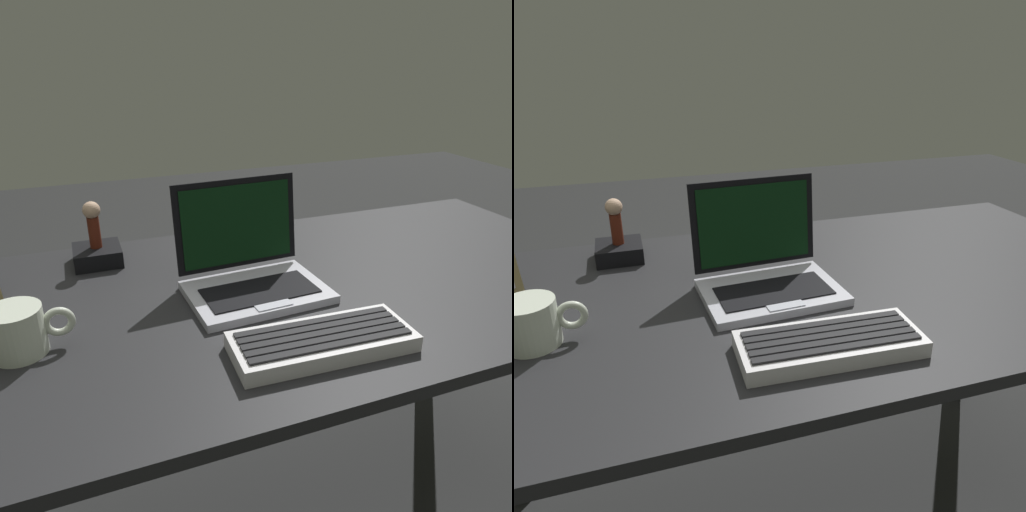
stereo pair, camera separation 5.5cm
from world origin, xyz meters
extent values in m
cube|color=black|center=(0.00, 0.00, 0.72)|extent=(1.59, 0.77, 0.03)
cylinder|color=black|center=(0.73, 0.32, 0.35)|extent=(0.06, 0.06, 0.70)
cube|color=#B2B2BF|center=(-0.09, -0.02, 0.74)|extent=(0.29, 0.21, 0.02)
cube|color=black|center=(-0.09, -0.04, 0.75)|extent=(0.23, 0.12, 0.00)
cube|color=#ADB0BF|center=(-0.09, -0.10, 0.75)|extent=(0.07, 0.03, 0.00)
cube|color=black|center=(-0.10, 0.08, 0.85)|extent=(0.27, 0.05, 0.19)
cube|color=black|center=(-0.10, 0.08, 0.85)|extent=(0.25, 0.04, 0.17)
cube|color=#59CCF2|center=(-0.10, 0.08, 0.83)|extent=(0.23, 0.01, 0.01)
cube|color=silver|center=(-0.06, -0.24, 0.74)|extent=(0.32, 0.13, 0.03)
cube|color=black|center=(-0.06, -0.28, 0.76)|extent=(0.29, 0.03, 0.00)
cube|color=black|center=(-0.06, -0.26, 0.76)|extent=(0.29, 0.03, 0.00)
cube|color=black|center=(-0.06, -0.24, 0.76)|extent=(0.29, 0.03, 0.00)
cube|color=black|center=(-0.06, -0.22, 0.76)|extent=(0.29, 0.03, 0.00)
cube|color=black|center=(-0.06, -0.20, 0.76)|extent=(0.29, 0.03, 0.00)
cube|color=black|center=(-0.38, 0.27, 0.75)|extent=(0.11, 0.11, 0.04)
cylinder|color=#581E11|center=(-0.38, 0.27, 0.81)|extent=(0.03, 0.03, 0.07)
sphere|color=tan|center=(-0.38, 0.27, 0.86)|extent=(0.04, 0.04, 0.04)
cylinder|color=silver|center=(-0.53, -0.07, 0.77)|extent=(0.09, 0.09, 0.08)
torus|color=silver|center=(-0.47, -0.07, 0.77)|extent=(0.05, 0.01, 0.05)
camera|label=1|loc=(-0.41, -0.84, 1.20)|focal=33.90mm
camera|label=2|loc=(-0.36, -0.86, 1.20)|focal=33.90mm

